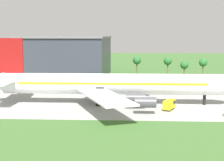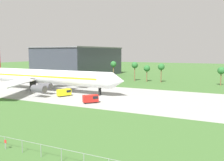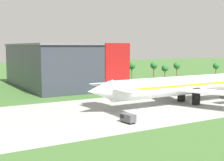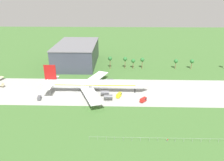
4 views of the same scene
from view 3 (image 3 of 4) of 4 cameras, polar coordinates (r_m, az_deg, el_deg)
The scene contains 4 objects.
jet_airliner at distance 106.36m, azimuth 14.62°, elevation -0.77°, with size 77.26×58.11×19.50m.
catering_van at distance 76.42m, azimuth 2.87°, elevation -6.86°, with size 2.53×4.18×2.25m.
terminal_building at distance 148.44m, azimuth -9.62°, elevation 2.82°, with size 36.72×61.20×19.87m.
palm_tree_row at distance 178.79m, azimuth 15.09°, elevation 2.73°, with size 107.40×3.60×12.27m.
Camera 3 is at (-117.89, -76.69, 18.49)m, focal length 50.00 mm.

